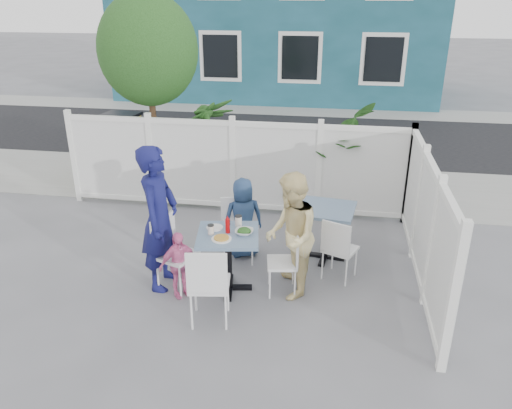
% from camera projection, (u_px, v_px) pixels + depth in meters
% --- Properties ---
extents(ground, '(80.00, 80.00, 0.00)m').
position_uv_depth(ground, '(190.00, 282.00, 6.63)').
color(ground, slate).
extents(near_sidewalk, '(24.00, 2.60, 0.01)m').
position_uv_depth(near_sidewalk, '(243.00, 182.00, 10.07)').
color(near_sidewalk, gray).
rests_on(near_sidewalk, ground).
extents(street, '(24.00, 5.00, 0.01)m').
position_uv_depth(street, '(269.00, 135.00, 13.43)').
color(street, black).
rests_on(street, ground).
extents(far_sidewalk, '(24.00, 1.60, 0.01)m').
position_uv_depth(far_sidewalk, '(282.00, 110.00, 16.24)').
color(far_sidewalk, gray).
rests_on(far_sidewalk, ground).
extents(building, '(11.00, 6.00, 6.00)m').
position_uv_depth(building, '(281.00, 8.00, 18.22)').
color(building, '#17444F').
rests_on(building, ground).
extents(fence_back, '(5.86, 0.08, 1.60)m').
position_uv_depth(fence_back, '(233.00, 168.00, 8.48)').
color(fence_back, white).
rests_on(fence_back, ground).
extents(fence_right, '(0.08, 3.66, 1.60)m').
position_uv_depth(fence_right, '(425.00, 225.00, 6.42)').
color(fence_right, white).
rests_on(fence_right, ground).
extents(tree, '(1.80, 1.62, 3.59)m').
position_uv_depth(tree, '(148.00, 50.00, 8.84)').
color(tree, '#382316').
rests_on(tree, ground).
extents(utility_cabinet, '(0.70, 0.54, 1.21)m').
position_uv_depth(utility_cabinet, '(124.00, 145.00, 10.40)').
color(utility_cabinet, gold).
rests_on(utility_cabinet, ground).
extents(potted_shrub_a, '(1.42, 1.42, 1.83)m').
position_uv_depth(potted_shrub_a, '(211.00, 148.00, 9.15)').
color(potted_shrub_a, '#1B3F14').
rests_on(potted_shrub_a, ground).
extents(potted_shrub_b, '(1.69, 1.85, 1.77)m').
position_uv_depth(potted_shrub_b, '(330.00, 157.00, 8.74)').
color(potted_shrub_b, '#1B3F14').
rests_on(potted_shrub_b, ground).
extents(main_table, '(0.87, 0.87, 0.80)m').
position_uv_depth(main_table, '(228.00, 247.00, 6.23)').
color(main_table, '#3F5C72').
rests_on(main_table, ground).
extents(spare_table, '(0.83, 0.83, 0.78)m').
position_uv_depth(spare_table, '(327.00, 219.00, 7.00)').
color(spare_table, '#3F5C72').
rests_on(spare_table, ground).
extents(chair_left, '(0.56, 0.57, 0.98)m').
position_uv_depth(chair_left, '(171.00, 247.00, 6.32)').
color(chair_left, white).
rests_on(chair_left, ground).
extents(chair_right, '(0.43, 0.44, 0.85)m').
position_uv_depth(chair_right, '(288.00, 257.00, 6.23)').
color(chair_right, white).
rests_on(chair_right, ground).
extents(chair_back, '(0.52, 0.51, 0.91)m').
position_uv_depth(chair_back, '(237.00, 225.00, 7.01)').
color(chair_back, white).
rests_on(chair_back, ground).
extents(chair_near, '(0.51, 0.50, 0.99)m').
position_uv_depth(chair_near, '(208.00, 281.00, 5.56)').
color(chair_near, white).
rests_on(chair_near, ground).
extents(chair_spare, '(0.52, 0.51, 0.88)m').
position_uv_depth(chair_spare, '(338.00, 246.00, 6.48)').
color(chair_spare, white).
rests_on(chair_spare, ground).
extents(man, '(0.47, 0.70, 1.89)m').
position_uv_depth(man, '(159.00, 218.00, 6.22)').
color(man, '#131551').
rests_on(man, ground).
extents(woman, '(0.73, 0.87, 1.60)m').
position_uv_depth(woman, '(291.00, 236.00, 6.09)').
color(woman, '#F1C84C').
rests_on(woman, ground).
extents(boy, '(0.68, 0.57, 1.17)m').
position_uv_depth(boy, '(243.00, 218.00, 7.09)').
color(boy, navy).
rests_on(boy, ground).
extents(toddler, '(0.52, 0.51, 0.88)m').
position_uv_depth(toddler, '(179.00, 264.00, 6.18)').
color(toddler, pink).
rests_on(toddler, ground).
extents(plate_main, '(0.25, 0.25, 0.02)m').
position_uv_depth(plate_main, '(221.00, 239.00, 6.01)').
color(plate_main, white).
rests_on(plate_main, main_table).
extents(plate_side, '(0.21, 0.21, 0.01)m').
position_uv_depth(plate_side, '(215.00, 228.00, 6.30)').
color(plate_side, white).
rests_on(plate_side, main_table).
extents(salad_bowl, '(0.22, 0.22, 0.06)m').
position_uv_depth(salad_bowl, '(244.00, 232.00, 6.14)').
color(salad_bowl, white).
rests_on(salad_bowl, main_table).
extents(coffee_cup_a, '(0.08, 0.08, 0.12)m').
position_uv_depth(coffee_cup_a, '(211.00, 230.00, 6.12)').
color(coffee_cup_a, beige).
rests_on(coffee_cup_a, main_table).
extents(coffee_cup_b, '(0.09, 0.09, 0.13)m').
position_uv_depth(coffee_cup_b, '(238.00, 221.00, 6.34)').
color(coffee_cup_b, beige).
rests_on(coffee_cup_b, main_table).
extents(ketchup_bottle, '(0.06, 0.06, 0.18)m').
position_uv_depth(ketchup_bottle, '(228.00, 226.00, 6.15)').
color(ketchup_bottle, '#AA0509').
rests_on(ketchup_bottle, main_table).
extents(salt_shaker, '(0.03, 0.03, 0.08)m').
position_uv_depth(salt_shaker, '(226.00, 222.00, 6.37)').
color(salt_shaker, white).
rests_on(salt_shaker, main_table).
extents(pepper_shaker, '(0.03, 0.03, 0.07)m').
position_uv_depth(pepper_shaker, '(229.00, 222.00, 6.39)').
color(pepper_shaker, black).
rests_on(pepper_shaker, main_table).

